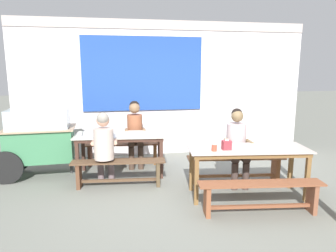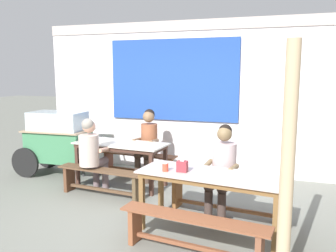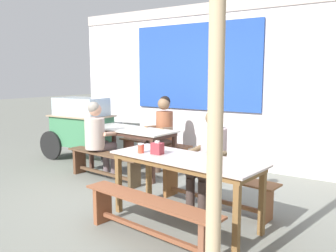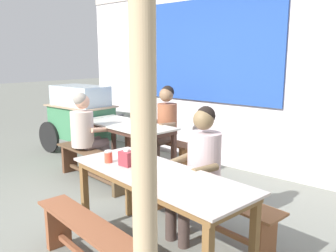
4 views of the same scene
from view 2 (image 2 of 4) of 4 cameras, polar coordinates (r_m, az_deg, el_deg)
The scene contains 15 objects.
ground_plane at distance 4.92m, azimuth -2.40°, elevation -14.90°, with size 40.00×40.00×0.00m, color slate.
backdrop_wall at distance 6.90m, azimuth 4.73°, elevation 5.27°, with size 6.51×0.23×2.96m.
dining_table_far at distance 6.13m, azimuth -7.73°, elevation -3.47°, with size 1.67×0.82×0.76m.
dining_table_near at distance 4.32m, azimuth 7.03°, elevation -8.71°, with size 1.85×0.87×0.76m.
bench_far_back at distance 6.73m, azimuth -4.99°, elevation -5.70°, with size 1.57×0.42×0.44m.
bench_far_front at distance 5.74m, azimuth -10.80°, elevation -8.40°, with size 1.55×0.40×0.44m.
bench_near_back at distance 4.99m, azimuth 9.17°, elevation -11.07°, with size 1.69×0.50×0.44m.
bench_near_front at distance 3.93m, azimuth 4.02°, elevation -16.60°, with size 1.70×0.46×0.44m.
food_cart at distance 7.05m, azimuth -17.62°, elevation -1.91°, with size 1.59×0.79×1.23m.
person_center_facing at distance 6.45m, azimuth -3.31°, elevation -2.24°, with size 0.42×0.54×1.30m.
person_left_back_turned at distance 5.82m, azimuth -12.43°, elevation -3.96°, with size 0.44×0.55×1.25m.
person_right_near_table at distance 4.80m, azimuth 8.92°, elevation -6.47°, with size 0.48×0.58×1.28m.
tissue_box at distance 4.32m, azimuth 2.35°, elevation -6.59°, with size 0.13×0.10×0.16m.
condiment_jar at distance 4.34m, azimuth -0.44°, elevation -6.69°, with size 0.08×0.08×0.11m.
wooden_support_post at distance 3.14m, azimuth 18.89°, elevation -7.47°, with size 0.12×0.12×2.25m, color tan.
Camera 2 is at (1.61, -4.20, 1.98)m, focal length 37.27 mm.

